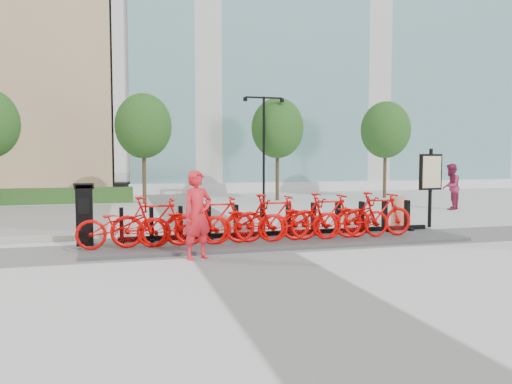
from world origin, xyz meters
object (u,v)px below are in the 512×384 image
object	(u,v)px
kiosk	(85,215)
map_sign	(431,175)
pedestrian	(451,187)
worker_red	(198,215)
bike_0	(122,225)
construction_barrel	(399,211)

from	to	relation	value
kiosk	map_sign	size ratio (longest dim) A/B	0.61
pedestrian	worker_red	bearing A→B (deg)	-8.35
worker_red	pedestrian	distance (m)	13.64
bike_0	map_sign	xyz separation A→B (m)	(9.17, 1.63, 0.99)
map_sign	bike_0	bearing A→B (deg)	-176.40
pedestrian	construction_barrel	size ratio (longest dim) A/B	1.98
bike_0	construction_barrel	bearing A→B (deg)	-76.07
bike_0	worker_red	size ratio (longest dim) A/B	1.07
worker_red	pedestrian	bearing A→B (deg)	7.31
bike_0	worker_red	distance (m)	2.00
kiosk	pedestrian	distance (m)	14.95
construction_barrel	map_sign	bearing A→B (deg)	-30.07
pedestrian	map_sign	bearing A→B (deg)	7.37
worker_red	pedestrian	world-z (taller)	pedestrian
bike_0	kiosk	size ratio (longest dim) A/B	1.36
pedestrian	map_sign	xyz separation A→B (m)	(-3.97, -4.33, 0.65)
bike_0	construction_barrel	size ratio (longest dim) A/B	2.11
kiosk	pedestrian	size ratio (longest dim) A/B	0.78
bike_0	pedestrian	size ratio (longest dim) A/B	1.07
pedestrian	bike_0	bearing A→B (deg)	-15.76
bike_0	map_sign	bearing A→B (deg)	-79.94
pedestrian	construction_barrel	distance (m)	6.15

